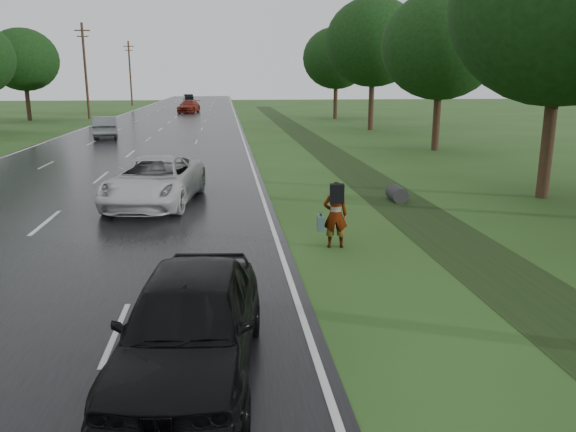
# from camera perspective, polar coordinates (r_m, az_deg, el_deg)

# --- Properties ---
(road) EXTENTS (14.00, 180.00, 0.04)m
(road) POSITION_cam_1_polar(r_m,az_deg,el_deg) (54.51, -12.29, 9.01)
(road) COLOR black
(road) RESTS_ON ground
(edge_stripe_east) EXTENTS (0.12, 180.00, 0.01)m
(edge_stripe_east) POSITION_cam_1_polar(r_m,az_deg,el_deg) (54.25, -5.09, 9.28)
(edge_stripe_east) COLOR silver
(edge_stripe_east) RESTS_ON road
(edge_stripe_west) EXTENTS (0.12, 180.00, 0.01)m
(edge_stripe_west) POSITION_cam_1_polar(r_m,az_deg,el_deg) (55.59, -19.30, 8.67)
(edge_stripe_west) COLOR silver
(edge_stripe_west) RESTS_ON road
(center_line) EXTENTS (0.12, 180.00, 0.01)m
(center_line) POSITION_cam_1_polar(r_m,az_deg,el_deg) (54.51, -12.29, 9.04)
(center_line) COLOR silver
(center_line) RESTS_ON road
(drainage_ditch) EXTENTS (2.20, 120.00, 0.56)m
(drainage_ditch) POSITION_cam_1_polar(r_m,az_deg,el_deg) (28.74, 5.85, 5.27)
(drainage_ditch) COLOR black
(drainage_ditch) RESTS_ON ground
(utility_pole_far) EXTENTS (1.60, 0.26, 10.00)m
(utility_pole_far) POSITION_cam_1_polar(r_m,az_deg,el_deg) (65.73, -19.89, 13.81)
(utility_pole_far) COLOR #382317
(utility_pole_far) RESTS_ON ground
(utility_pole_distant) EXTENTS (1.60, 0.26, 10.00)m
(utility_pole_distant) POSITION_cam_1_polar(r_m,az_deg,el_deg) (95.21, -15.74, 13.85)
(utility_pole_distant) COLOR #382317
(utility_pole_distant) RESTS_ON ground
(tree_east_b) EXTENTS (7.60, 7.60, 10.11)m
(tree_east_b) POSITION_cam_1_polar(r_m,az_deg,el_deg) (22.44, 26.12, 18.67)
(tree_east_b) COLOR #382317
(tree_east_b) RESTS_ON ground
(tree_east_c) EXTENTS (7.00, 7.00, 9.29)m
(tree_east_c) POSITION_cam_1_polar(r_m,az_deg,el_deg) (35.50, 15.29, 16.35)
(tree_east_c) COLOR #382317
(tree_east_c) RESTS_ON ground
(tree_east_d) EXTENTS (8.00, 8.00, 10.76)m
(tree_east_d) POSITION_cam_1_polar(r_m,az_deg,el_deg) (48.76, 8.66, 17.04)
(tree_east_d) COLOR #382317
(tree_east_d) RESTS_ON ground
(tree_east_f) EXTENTS (7.20, 7.20, 9.62)m
(tree_east_f) POSITION_cam_1_polar(r_m,az_deg,el_deg) (62.29, 4.93, 15.68)
(tree_east_f) COLOR #382317
(tree_east_f) RESTS_ON ground
(tree_west_f) EXTENTS (7.00, 7.00, 9.29)m
(tree_west_f) POSITION_cam_1_polar(r_m,az_deg,el_deg) (65.31, -25.30, 14.16)
(tree_west_f) COLOR #382317
(tree_west_f) RESTS_ON ground
(pedestrian) EXTENTS (0.79, 0.73, 1.72)m
(pedestrian) POSITION_cam_1_polar(r_m,az_deg,el_deg) (14.39, 4.75, 0.21)
(pedestrian) COLOR #A5998C
(pedestrian) RESTS_ON ground
(white_pickup) EXTENTS (3.46, 6.08, 1.60)m
(white_pickup) POSITION_cam_1_polar(r_m,az_deg,el_deg) (19.84, -13.40, 3.50)
(white_pickup) COLOR silver
(white_pickup) RESTS_ON road
(dark_sedan) EXTENTS (2.37, 4.88, 1.61)m
(dark_sedan) POSITION_cam_1_polar(r_m,az_deg,el_deg) (8.29, -9.93, -10.72)
(dark_sedan) COLOR black
(dark_sedan) RESTS_ON road
(silver_sedan) EXTENTS (2.34, 4.83, 1.52)m
(silver_sedan) POSITION_cam_1_polar(r_m,az_deg,el_deg) (43.85, -18.06, 8.60)
(silver_sedan) COLOR gray
(silver_sedan) RESTS_ON road
(far_car_red) EXTENTS (3.01, 5.55, 1.53)m
(far_car_red) POSITION_cam_1_polar(r_m,az_deg,el_deg) (74.08, -10.04, 10.90)
(far_car_red) COLOR maroon
(far_car_red) RESTS_ON road
(far_car_dark) EXTENTS (2.22, 4.64, 1.47)m
(far_car_dark) POSITION_cam_1_polar(r_m,az_deg,el_deg) (106.49, -10.10, 11.70)
(far_car_dark) COLOR black
(far_car_dark) RESTS_ON road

